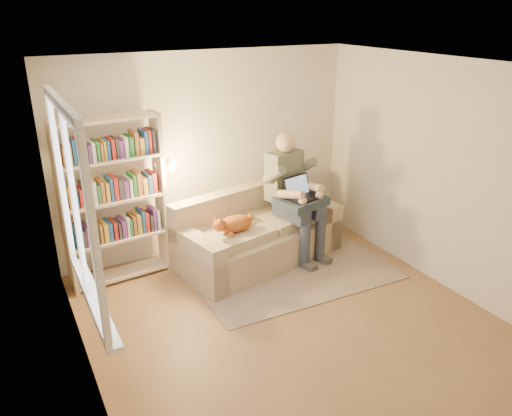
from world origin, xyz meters
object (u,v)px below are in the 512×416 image
person (292,190)px  laptop (305,191)px  sofa (257,236)px  bookshelf (114,193)px  cat (232,225)px

person → laptop: bearing=-66.5°
sofa → bookshelf: bearing=156.2°
laptop → sofa: bearing=148.3°
sofa → cat: size_ratio=3.50×
sofa → bookshelf: bookshelf is taller
laptop → bookshelf: bookshelf is taller
laptop → bookshelf: (-2.26, 0.56, 0.19)m
cat → bookshelf: bearing=142.0°
sofa → bookshelf: 1.88m
sofa → person: 0.75m
cat → laptop: laptop is taller
cat → laptop: size_ratio=1.40×
bookshelf → laptop: bearing=-18.6°
sofa → person: bearing=-19.6°
sofa → laptop: laptop is taller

